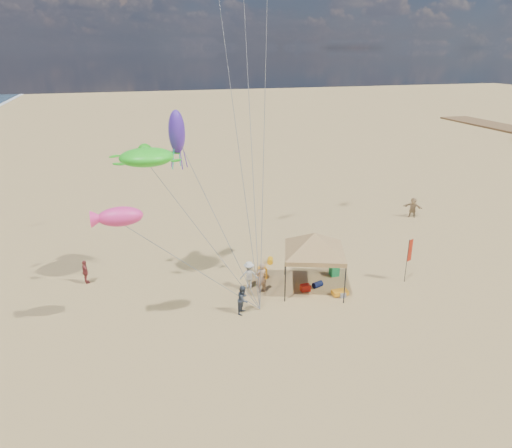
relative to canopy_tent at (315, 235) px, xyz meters
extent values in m
plane|color=tan|center=(-3.17, -1.97, -3.38)|extent=(280.00, 280.00, 0.00)
cylinder|color=black|center=(-0.99, 2.08, -2.29)|extent=(0.07, 0.07, 2.17)
cylinder|color=black|center=(2.08, 0.99, -2.29)|extent=(0.07, 0.07, 2.17)
cylinder|color=black|center=(-2.08, -0.99, -2.29)|extent=(0.07, 0.07, 2.17)
cylinder|color=black|center=(0.99, -2.08, -2.29)|extent=(0.07, 0.07, 2.17)
cube|color=#A47D49|center=(0.00, 0.00, -1.08)|extent=(4.28, 4.28, 0.26)
pyramid|color=#A47D49|center=(0.00, 0.00, 0.14)|extent=(6.20, 6.20, 1.09)
cylinder|color=black|center=(5.65, -0.81, -2.00)|extent=(0.04, 0.04, 2.77)
cube|color=#B1200E|center=(5.84, -0.74, -1.36)|extent=(0.38, 0.18, 1.38)
cube|color=red|center=(-0.52, -0.18, -3.19)|extent=(0.54, 0.38, 0.38)
cube|color=#1528B1|center=(2.02, 3.40, -3.19)|extent=(0.54, 0.38, 0.38)
cylinder|color=#0E173F|center=(0.32, 0.01, -3.20)|extent=(0.69, 0.54, 0.36)
cylinder|color=#F7A50D|center=(-1.37, 3.91, -3.20)|extent=(0.54, 0.69, 0.36)
cube|color=green|center=(1.92, 1.14, -3.03)|extent=(0.50, 0.50, 0.70)
cube|color=orange|center=(-2.48, 2.04, -3.03)|extent=(0.50, 0.50, 0.70)
cube|color=gray|center=(1.22, -1.45, -3.24)|extent=(0.34, 0.30, 0.28)
cube|color=#FFA51C|center=(1.16, -1.25, -3.18)|extent=(0.90, 0.50, 0.24)
imported|color=tan|center=(-3.04, 0.40, -2.46)|extent=(0.72, 0.52, 1.83)
imported|color=#363E49|center=(-4.60, -1.49, -2.58)|extent=(0.95, 0.99, 1.60)
imported|color=beige|center=(-3.58, 1.08, -2.54)|extent=(1.20, 0.86, 1.68)
imported|color=#923938|center=(-12.82, 4.35, -2.64)|extent=(0.62, 0.94, 1.48)
imported|color=tan|center=(12.75, 9.10, -2.53)|extent=(1.50, 1.45, 1.70)
ellipsoid|color=#2DE423|center=(-8.75, 2.99, 4.35)|extent=(2.98, 2.40, 0.98)
ellipsoid|color=#FF358D|center=(-10.34, -1.41, 2.64)|extent=(2.06, 1.05, 0.91)
ellipsoid|color=#5028B2|center=(-6.95, 3.87, 5.49)|extent=(0.98, 0.98, 2.43)
camera|label=1|loc=(-9.90, -22.25, 9.86)|focal=32.46mm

